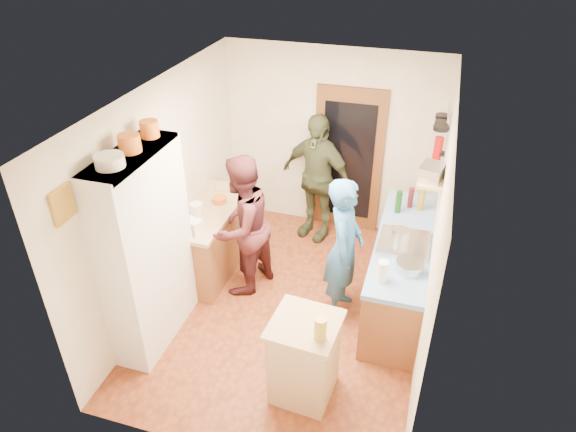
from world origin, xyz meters
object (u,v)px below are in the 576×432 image
at_px(person_hob, 347,250).
at_px(right_counter_base, 400,272).
at_px(person_back, 317,178).
at_px(island_base, 304,360).
at_px(hutch_body, 147,251).
at_px(person_left, 246,225).

bearing_deg(person_hob, right_counter_base, -61.74).
bearing_deg(person_back, person_hob, -45.27).
bearing_deg(right_counter_base, island_base, -113.74).
height_order(person_hob, person_back, person_back).
xyz_separation_m(hutch_body, person_left, (0.68, 1.05, -0.21)).
bearing_deg(right_counter_base, person_hob, -148.38).
bearing_deg(hutch_body, island_base, -10.97).
xyz_separation_m(hutch_body, right_counter_base, (2.50, 1.30, -0.68)).
bearing_deg(person_back, island_base, -59.11).
relative_size(island_base, person_hob, 0.50).
bearing_deg(person_back, right_counter_base, -21.28).
relative_size(hutch_body, island_base, 2.56).
xyz_separation_m(island_base, person_left, (-1.10, 1.39, 0.46)).
bearing_deg(island_base, hutch_body, 169.03).
distance_m(hutch_body, person_left, 1.27).
height_order(right_counter_base, person_left, person_left).
height_order(hutch_body, person_left, hutch_body).
bearing_deg(right_counter_base, hutch_body, -152.53).
bearing_deg(person_left, right_counter_base, 116.60).
relative_size(right_counter_base, island_base, 2.56).
height_order(island_base, person_back, person_back).
height_order(hutch_body, person_back, hutch_body).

